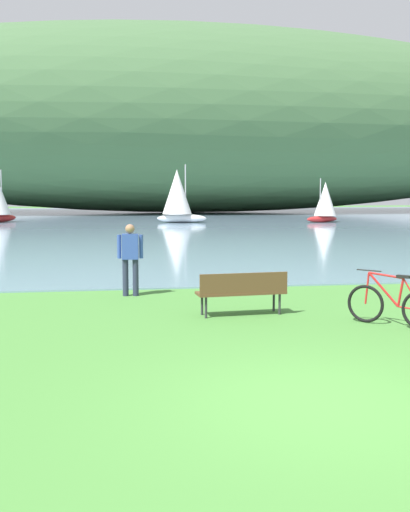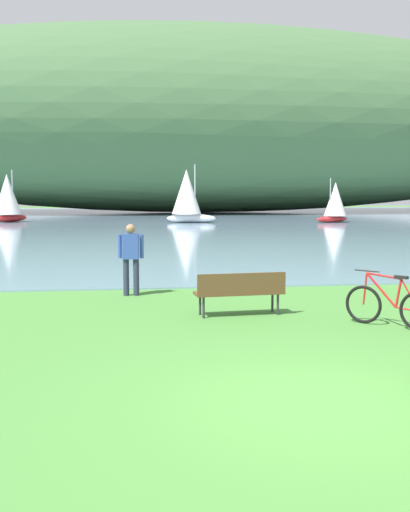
{
  "view_description": "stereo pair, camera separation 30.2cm",
  "coord_description": "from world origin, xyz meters",
  "px_view_note": "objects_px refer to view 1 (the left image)",
  "views": [
    {
      "loc": [
        -2.43,
        -6.5,
        2.46
      ],
      "look_at": [
        -0.49,
        6.99,
        1.0
      ],
      "focal_mm": 41.86,
      "sensor_mm": 36.0,
      "label": 1
    },
    {
      "loc": [
        -2.13,
        -6.54,
        2.46
      ],
      "look_at": [
        -0.49,
        6.99,
        1.0
      ],
      "focal_mm": 41.86,
      "sensor_mm": 36.0,
      "label": 2
    }
  ],
  "objects_px": {
    "sailboat_toward_hillside": "(325,202)",
    "park_bench_near_camera": "(242,290)",
    "bicycle_leaning_near_bench": "(392,305)",
    "person_at_shoreline": "(130,255)",
    "sailboat_mid_bay": "(178,195)"
  },
  "relations": [
    {
      "from": "sailboat_mid_bay",
      "to": "sailboat_toward_hillside",
      "type": "distance_m",
      "value": 11.94
    },
    {
      "from": "bicycle_leaning_near_bench",
      "to": "sailboat_toward_hillside",
      "type": "relative_size",
      "value": 0.37
    },
    {
      "from": "park_bench_near_camera",
      "to": "sailboat_toward_hillside",
      "type": "relative_size",
      "value": 0.52
    },
    {
      "from": "sailboat_toward_hillside",
      "to": "person_at_shoreline",
      "type": "bearing_deg",
      "value": -116.63
    },
    {
      "from": "park_bench_near_camera",
      "to": "bicycle_leaning_near_bench",
      "type": "xyz_separation_m",
      "value": [
        2.54,
        -1.34,
        -0.12
      ]
    },
    {
      "from": "person_at_shoreline",
      "to": "sailboat_mid_bay",
      "type": "height_order",
      "value": "sailboat_mid_bay"
    },
    {
      "from": "person_at_shoreline",
      "to": "sailboat_mid_bay",
      "type": "distance_m",
      "value": 33.78
    },
    {
      "from": "park_bench_near_camera",
      "to": "sailboat_toward_hillside",
      "type": "height_order",
      "value": "sailboat_toward_hillside"
    },
    {
      "from": "park_bench_near_camera",
      "to": "sailboat_mid_bay",
      "type": "relative_size",
      "value": 0.4
    },
    {
      "from": "person_at_shoreline",
      "to": "sailboat_mid_bay",
      "type": "relative_size",
      "value": 0.37
    },
    {
      "from": "sailboat_toward_hillside",
      "to": "sailboat_mid_bay",
      "type": "bearing_deg",
      "value": 175.21
    },
    {
      "from": "sailboat_toward_hillside",
      "to": "park_bench_near_camera",
      "type": "bearing_deg",
      "value": -111.92
    },
    {
      "from": "bicycle_leaning_near_bench",
      "to": "person_at_shoreline",
      "type": "bearing_deg",
      "value": 139.91
    },
    {
      "from": "bicycle_leaning_near_bench",
      "to": "person_at_shoreline",
      "type": "xyz_separation_m",
      "value": [
        -4.71,
        3.96,
        0.58
      ]
    },
    {
      "from": "sailboat_mid_bay",
      "to": "park_bench_near_camera",
      "type": "bearing_deg",
      "value": -93.54
    }
  ]
}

